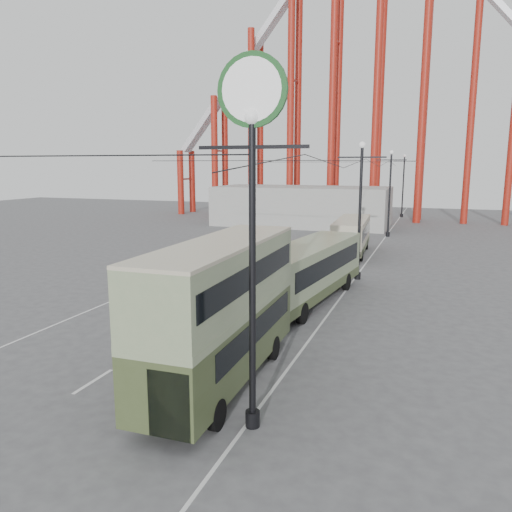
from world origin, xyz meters
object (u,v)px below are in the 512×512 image
at_px(single_decker_green, 308,269).
at_px(single_decker_cream, 352,234).
at_px(lamp_post_near, 252,163).
at_px(pedestrian, 258,284).
at_px(double_decker_bus, 222,305).

xyz_separation_m(single_decker_green, single_decker_cream, (-0.18, 16.54, -0.15)).
relative_size(lamp_post_near, pedestrian, 6.99).
distance_m(single_decker_cream, pedestrian, 16.76).
bearing_deg(lamp_post_near, pedestrian, 109.14).
distance_m(single_decker_green, pedestrian, 3.32).
bearing_deg(double_decker_bus, pedestrian, 102.80).
distance_m(lamp_post_near, double_decker_bus, 5.94).
xyz_separation_m(double_decker_bus, pedestrian, (-2.88, 11.80, -2.14)).
distance_m(lamp_post_near, pedestrian, 16.75).
height_order(double_decker_bus, pedestrian, double_decker_bus).
xyz_separation_m(single_decker_cream, pedestrian, (-2.94, -16.47, -0.98)).
relative_size(single_decker_green, single_decker_cream, 1.20).
xyz_separation_m(single_decker_green, pedestrian, (-3.12, 0.07, -1.13)).
bearing_deg(lamp_post_near, single_decker_cream, 93.78).
bearing_deg(pedestrian, single_decker_green, 146.39).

